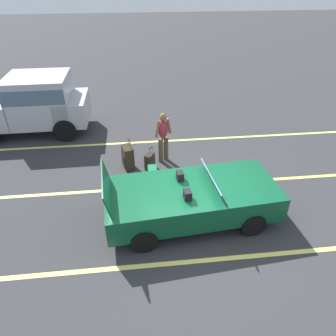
% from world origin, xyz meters
% --- Properties ---
extents(ground_plane, '(80.00, 80.00, 0.00)m').
position_xyz_m(ground_plane, '(0.00, 0.00, 0.00)').
color(ground_plane, '#333335').
extents(lot_line_near, '(18.00, 0.12, 0.01)m').
position_xyz_m(lot_line_near, '(0.00, -1.37, 0.00)').
color(lot_line_near, '#EAE066').
rests_on(lot_line_near, ground_plane).
extents(lot_line_mid, '(18.00, 0.12, 0.01)m').
position_xyz_m(lot_line_mid, '(0.00, 1.33, 0.00)').
color(lot_line_mid, '#EAE066').
rests_on(lot_line_mid, ground_plane).
extents(lot_line_far, '(18.00, 0.12, 0.01)m').
position_xyz_m(lot_line_far, '(0.00, 4.03, 0.00)').
color(lot_line_far, '#EAE066').
rests_on(lot_line_far, ground_plane).
extents(convertible_car, '(4.27, 2.11, 1.54)m').
position_xyz_m(convertible_car, '(0.20, 0.02, 0.59)').
color(convertible_car, '#0F4C2D').
rests_on(convertible_car, ground_plane).
extents(suitcase_large_black, '(0.40, 0.54, 0.96)m').
position_xyz_m(suitcase_large_black, '(-1.54, 2.44, 0.37)').
color(suitcase_large_black, '#2D2319').
rests_on(suitcase_large_black, ground_plane).
extents(suitcase_medium_bright, '(0.24, 0.40, 0.62)m').
position_xyz_m(suitcase_medium_bright, '(-0.85, 1.39, 0.31)').
color(suitcase_medium_bright, '#19723F').
rests_on(suitcase_medium_bright, ground_plane).
extents(suitcase_small_carryon, '(0.35, 0.39, 0.75)m').
position_xyz_m(suitcase_small_carryon, '(-0.87, 2.34, 0.25)').
color(suitcase_small_carryon, '#2D2319').
rests_on(suitcase_small_carryon, ground_plane).
extents(traveler_person, '(0.57, 0.36, 1.65)m').
position_xyz_m(traveler_person, '(-0.41, 2.74, 0.93)').
color(traveler_person, '#4C3F2D').
rests_on(traveler_person, ground_plane).
extents(parked_pickup_truck_near, '(5.02, 2.13, 2.10)m').
position_xyz_m(parked_pickup_truck_near, '(-5.08, 5.39, 1.11)').
color(parked_pickup_truck_near, '#B2B2B7').
rests_on(parked_pickup_truck_near, ground_plane).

